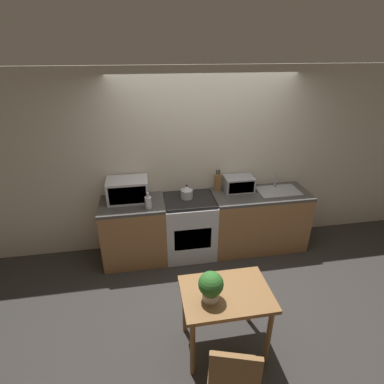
% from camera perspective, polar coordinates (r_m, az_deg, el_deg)
% --- Properties ---
extents(ground_plane, '(16.00, 16.00, 0.00)m').
position_cam_1_polar(ground_plane, '(4.05, 5.39, -17.89)').
color(ground_plane, '#33302D').
extents(wall_back, '(10.00, 0.06, 2.60)m').
position_cam_1_polar(wall_back, '(4.34, 2.17, 5.72)').
color(wall_back, beige).
rests_on(wall_back, ground_plane).
extents(counter_left_run, '(0.87, 0.62, 0.90)m').
position_cam_1_polar(counter_left_run, '(4.34, -10.94, -7.37)').
color(counter_left_run, olive).
rests_on(counter_left_run, ground_plane).
extents(counter_right_run, '(1.40, 0.62, 0.90)m').
position_cam_1_polar(counter_right_run, '(4.63, 12.50, -5.20)').
color(counter_right_run, olive).
rests_on(counter_right_run, ground_plane).
extents(stove_range, '(0.71, 0.62, 0.90)m').
position_cam_1_polar(stove_range, '(4.37, -0.51, -6.58)').
color(stove_range, silver).
rests_on(stove_range, ground_plane).
extents(kettle, '(0.17, 0.17, 0.20)m').
position_cam_1_polar(kettle, '(4.13, -1.02, -0.04)').
color(kettle, '#B7B7BC').
rests_on(kettle, stove_range).
extents(microwave, '(0.55, 0.36, 0.31)m').
position_cam_1_polar(microwave, '(4.14, -12.13, 0.39)').
color(microwave, silver).
rests_on(microwave, counter_left_run).
extents(bottle, '(0.09, 0.09, 0.22)m').
position_cam_1_polar(bottle, '(3.92, -8.34, -1.93)').
color(bottle, silver).
rests_on(bottle, counter_left_run).
extents(knife_block, '(0.09, 0.06, 0.33)m').
position_cam_1_polar(knife_block, '(4.34, 4.92, 1.85)').
color(knife_block, brown).
rests_on(knife_block, counter_right_run).
extents(toaster_oven, '(0.42, 0.28, 0.21)m').
position_cam_1_polar(toaster_oven, '(4.40, 8.88, 1.57)').
color(toaster_oven, '#999BA0').
rests_on(toaster_oven, counter_right_run).
extents(sink_basin, '(0.60, 0.39, 0.24)m').
position_cam_1_polar(sink_basin, '(4.52, 16.09, 0.23)').
color(sink_basin, '#999BA0').
rests_on(sink_basin, counter_right_run).
extents(dining_table, '(0.85, 0.60, 0.72)m').
position_cam_1_polar(dining_table, '(3.06, 6.44, -19.90)').
color(dining_table, brown).
rests_on(dining_table, ground_plane).
extents(dining_chair, '(0.48, 0.48, 0.94)m').
position_cam_1_polar(dining_chair, '(2.69, 7.79, -31.96)').
color(dining_chair, brown).
rests_on(dining_chair, ground_plane).
extents(potted_plant, '(0.23, 0.23, 0.29)m').
position_cam_1_polar(potted_plant, '(2.80, 3.61, -17.36)').
color(potted_plant, beige).
rests_on(potted_plant, dining_table).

